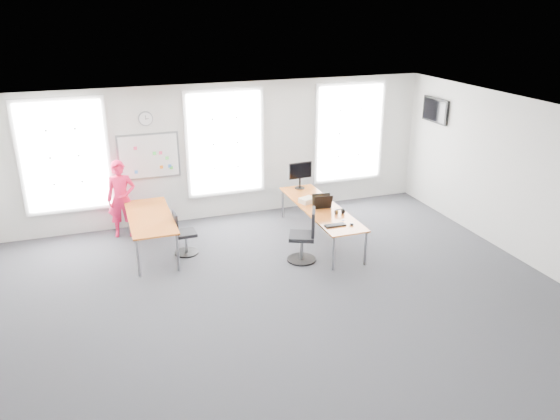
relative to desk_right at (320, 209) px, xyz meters
name	(u,v)px	position (x,y,z in m)	size (l,w,h in m)	color
floor	(269,302)	(-1.78, -2.06, -0.65)	(10.00, 10.00, 0.00)	#26262A
ceiling	(268,121)	(-1.78, -2.06, 2.35)	(10.00, 10.00, 0.00)	white
wall_back	(212,153)	(-1.78, 1.94, 0.85)	(10.00, 10.00, 0.00)	silver
wall_front	(407,374)	(-1.78, -6.06, 0.85)	(10.00, 10.00, 0.00)	silver
wall_right	(529,183)	(3.22, -2.06, 0.85)	(10.00, 10.00, 0.00)	silver
window_left	(64,156)	(-4.78, 1.91, 1.05)	(1.60, 0.06, 2.20)	silver
window_mid	(225,143)	(-1.48, 1.91, 1.05)	(1.60, 0.06, 2.20)	silver
window_right	(349,133)	(1.52, 1.91, 1.05)	(1.60, 0.06, 2.20)	silver
desk_right	(320,209)	(0.00, 0.00, 0.00)	(0.77, 2.87, 0.70)	orange
desk_left	(150,219)	(-3.34, 0.51, 0.03)	(0.82, 2.05, 0.75)	orange
chair_right	(305,239)	(-0.66, -0.83, -0.20)	(0.61, 0.61, 1.03)	black
chair_left	(183,236)	(-2.78, 0.21, -0.27)	(0.47, 0.47, 0.88)	black
person	(122,199)	(-3.79, 1.51, 0.15)	(0.59, 0.39, 1.62)	#D51441
whiteboard	(149,156)	(-3.13, 1.91, 0.90)	(1.20, 0.03, 0.90)	white
wall_clock	(146,119)	(-3.13, 1.91, 1.70)	(0.30, 0.30, 0.04)	gray
tv	(435,110)	(3.17, 0.94, 1.65)	(0.06, 0.90, 0.55)	black
keyboard	(335,225)	(-0.13, -1.00, 0.06)	(0.40, 0.14, 0.02)	black
mouse	(352,224)	(0.17, -1.07, 0.07)	(0.07, 0.11, 0.04)	black
lens_cap	(343,220)	(0.13, -0.80, 0.05)	(0.06, 0.06, 0.01)	black
headphones	(339,212)	(0.20, -0.48, 0.10)	(0.19, 0.10, 0.11)	black
laptop_sleeve	(322,202)	(-0.01, -0.10, 0.20)	(0.38, 0.25, 0.31)	black
paper_stack	(307,200)	(-0.15, 0.33, 0.10)	(0.31, 0.23, 0.11)	beige
monitor	(300,173)	(0.03, 1.22, 0.41)	(0.54, 0.22, 0.60)	black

